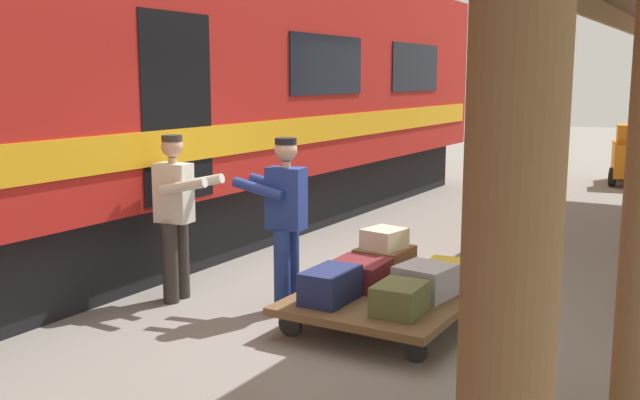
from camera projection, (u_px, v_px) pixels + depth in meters
ground_plane at (369, 319)px, 6.91m from camera, size 60.00×60.00×0.00m
train_car at (79, 96)px, 8.45m from camera, size 3.03×18.36×4.00m
luggage_cart at (391, 295)px, 6.83m from camera, size 1.50×2.06×0.29m
suitcase_olive_duffel at (400, 299)px, 6.15m from camera, size 0.40×0.49×0.26m
suitcase_brown_leather at (385, 260)px, 7.45m from camera, size 0.49×0.56×0.26m
suitcase_navy_fabric at (330, 285)px, 6.49m from camera, size 0.37×0.58×0.29m
suitcase_gray_aluminum at (425, 281)px, 6.63m from camera, size 0.51×0.52×0.29m
suitcase_yellow_case at (447, 272)px, 7.12m from camera, size 0.46×0.57×0.19m
suitcase_maroon_trunk at (359, 273)px, 6.97m from camera, size 0.53×0.58×0.25m
suitcase_cream_canvas at (384, 238)px, 7.40m from camera, size 0.42×0.44×0.20m
porter_in_overalls at (284, 218)px, 7.04m from camera, size 0.69×0.47×1.70m
porter_by_door at (176, 212)px, 7.36m from camera, size 0.70×0.48×1.70m
baggage_tug at (640, 156)px, 15.53m from camera, size 1.39×1.87×1.30m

